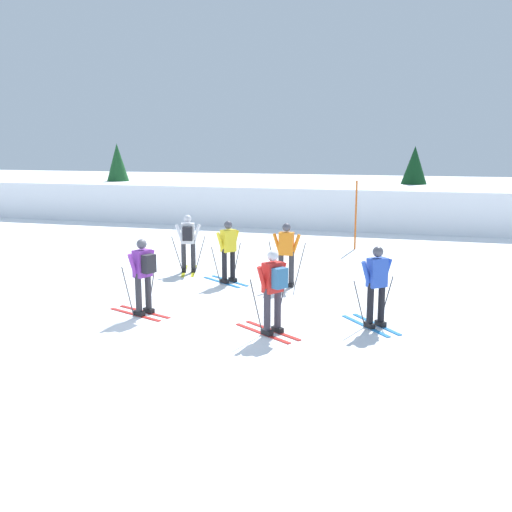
{
  "coord_description": "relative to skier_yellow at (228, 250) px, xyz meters",
  "views": [
    {
      "loc": [
        4.67,
        -11.22,
        3.75
      ],
      "look_at": [
        0.66,
        2.87,
        0.9
      ],
      "focal_mm": 40.66,
      "sensor_mm": 36.0,
      "label": 1
    }
  ],
  "objects": [
    {
      "name": "conifer_far_left",
      "position": [
        -10.45,
        12.91,
        1.21
      ],
      "size": [
        1.92,
        1.92,
        3.76
      ],
      "color": "#513823",
      "rests_on": "ground"
    },
    {
      "name": "trail_marker_pole",
      "position": [
        2.75,
        6.1,
        0.32
      ],
      "size": [
        0.06,
        0.06,
        2.47
      ],
      "primitive_type": "cylinder",
      "color": "#C65614",
      "rests_on": "ground"
    },
    {
      "name": "skier_orange",
      "position": [
        1.62,
        -0.02,
        0.0
      ],
      "size": [
        1.0,
        1.61,
        1.71
      ],
      "color": "silver",
      "rests_on": "ground"
    },
    {
      "name": "far_snow_ridge",
      "position": [
        0.28,
        14.77,
        -0.01
      ],
      "size": [
        80.0,
        9.19,
        1.81
      ],
      "primitive_type": "cube",
      "color": "white",
      "rests_on": "ground"
    },
    {
      "name": "skier_blue",
      "position": [
        4.17,
        -2.89,
        -0.0
      ],
      "size": [
        1.33,
        1.45,
        1.71
      ],
      "color": "#237AC6",
      "rests_on": "ground"
    },
    {
      "name": "skier_red",
      "position": [
        2.25,
        -3.91,
        0.04
      ],
      "size": [
        1.54,
        1.2,
        1.71
      ],
      "color": "red",
      "rests_on": "ground"
    },
    {
      "name": "ground_plane",
      "position": [
        0.28,
        -3.42,
        -0.92
      ],
      "size": [
        120.0,
        120.0,
        0.0
      ],
      "primitive_type": "plane",
      "color": "white"
    },
    {
      "name": "skier_white",
      "position": [
        -1.54,
        0.9,
        0.04
      ],
      "size": [
        0.96,
        1.63,
        1.71
      ],
      "color": "gold",
      "rests_on": "ground"
    },
    {
      "name": "skier_yellow",
      "position": [
        0.0,
        0.0,
        0.0
      ],
      "size": [
        1.53,
        1.21,
        1.71
      ],
      "color": "#237AC6",
      "rests_on": "ground"
    },
    {
      "name": "skier_purple",
      "position": [
        -0.83,
        -3.39,
        0.04
      ],
      "size": [
        1.62,
        0.96,
        1.71
      ],
      "color": "red",
      "rests_on": "ground"
    },
    {
      "name": "conifer_far_right",
      "position": [
        4.58,
        14.74,
        1.34
      ],
      "size": [
        1.87,
        1.87,
        3.64
      ],
      "color": "#513823",
      "rests_on": "ground"
    }
  ]
}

